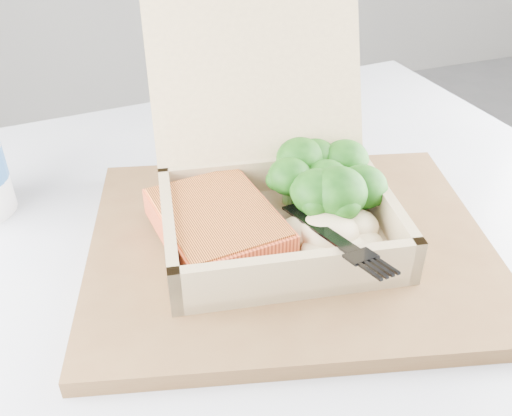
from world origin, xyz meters
name	(u,v)px	position (x,y,z in m)	size (l,w,h in m)	color
cafe_table	(279,391)	(-0.12, 0.06, 0.54)	(0.85, 0.85, 0.73)	black
serving_tray	(289,245)	(-0.11, 0.07, 0.74)	(0.37, 0.30, 0.02)	brown
takeout_container	(271,177)	(-0.12, 0.11, 0.79)	(0.24, 0.26, 0.19)	tan
salmon_fillet	(217,224)	(-0.18, 0.09, 0.77)	(0.10, 0.13, 0.03)	orange
broccoli_pile	(327,184)	(-0.06, 0.10, 0.78)	(0.12, 0.12, 0.05)	#29751A
mashed_potatoes	(329,231)	(-0.09, 0.04, 0.77)	(0.09, 0.07, 0.03)	beige
plastic_fork	(306,215)	(-0.10, 0.06, 0.78)	(0.03, 0.16, 0.03)	black
receipt	(250,149)	(-0.08, 0.27, 0.73)	(0.08, 0.14, 0.00)	white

